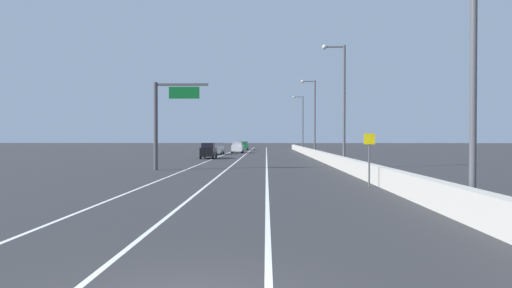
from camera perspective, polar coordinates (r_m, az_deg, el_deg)
name	(u,v)px	position (r m, az deg, el deg)	size (l,w,h in m)	color
ground_plane	(257,155)	(71.12, 0.19, -1.41)	(320.00, 320.00, 0.00)	#2D2D30
lane_stripe_left	(218,157)	(62.50, -5.03, -1.72)	(0.16, 130.00, 0.00)	silver
lane_stripe_center	(242,157)	(62.21, -1.83, -1.73)	(0.16, 130.00, 0.00)	silver
lane_stripe_right	(267,157)	(62.12, 1.40, -1.73)	(0.16, 130.00, 0.00)	silver
jersey_barrier_right	(327,158)	(47.57, 9.36, -1.86)	(0.60, 120.00, 1.10)	#B2ADA3
overhead_sign_gantry	(164,115)	(37.77, -12.00, 3.78)	(4.68, 0.36, 7.50)	#47474C
speed_advisory_sign	(369,156)	(24.79, 14.71, -1.51)	(0.60, 0.11, 3.00)	#4C4C51
lamp_post_right_near	(467,36)	(17.46, 26.05, 12.72)	(2.14, 0.44, 11.24)	#4C4C51
lamp_post_right_second	(342,98)	(40.25, 11.22, 5.97)	(2.14, 0.44, 11.24)	#4C4C51
lamp_post_right_third	(313,113)	(63.94, 7.55, 4.06)	(2.14, 0.44, 11.24)	#4C4C51
lamp_post_right_fourth	(302,120)	(87.80, 6.04, 3.18)	(2.14, 0.44, 11.24)	#4C4C51
car_white_0	(238,147)	(78.98, -2.45, -0.46)	(2.03, 4.38, 2.01)	white
car_black_1	(209,151)	(57.88, -6.28, -0.89)	(1.81, 4.53, 2.10)	black
car_green_2	(244,146)	(98.64, -1.60, -0.23)	(1.97, 4.24, 1.93)	#196033
car_gray_3	(217,149)	(72.68, -5.11, -0.60)	(1.88, 4.30, 1.96)	slate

